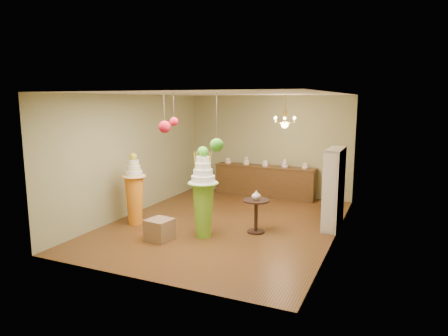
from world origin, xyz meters
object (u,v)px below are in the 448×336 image
at_px(pedestal_orange, 134,194).
at_px(sideboard, 265,181).
at_px(round_table, 256,211).
at_px(pedestal_green, 203,198).

distance_m(pedestal_orange, sideboard, 4.29).
relative_size(pedestal_orange, round_table, 2.27).
distance_m(pedestal_green, sideboard, 3.99).
height_order(pedestal_green, pedestal_orange, pedestal_green).
bearing_deg(pedestal_orange, round_table, 11.52).
bearing_deg(pedestal_orange, sideboard, 63.53).
xyz_separation_m(pedestal_orange, sideboard, (1.91, 3.84, -0.23)).
relative_size(pedestal_orange, sideboard, 0.55).
height_order(pedestal_green, sideboard, pedestal_green).
bearing_deg(sideboard, pedestal_green, -90.84).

